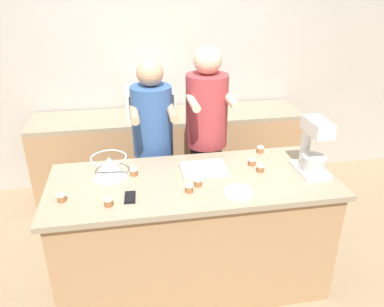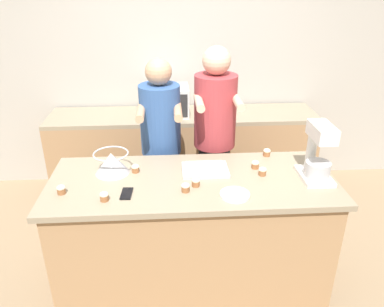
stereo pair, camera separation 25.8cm
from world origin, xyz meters
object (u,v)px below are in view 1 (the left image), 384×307
(cupcake_1, at_px, (252,161))
(cupcake_6, at_px, (189,188))
(person_left, at_px, (154,151))
(microwave_oven, at_px, (150,102))
(cupcake_7, at_px, (61,197))
(baking_tray, at_px, (204,169))
(mixing_bowl, at_px, (109,166))
(cupcake_5, at_px, (198,182))
(person_right, at_px, (206,142))
(stand_mixer, at_px, (313,150))
(small_plate, at_px, (238,192))
(cupcake_2, at_px, (108,201))
(cupcake_4, at_px, (134,171))
(cell_phone, at_px, (130,197))
(cupcake_0, at_px, (260,168))
(cupcake_3, at_px, (260,149))

(cupcake_1, xyz_separation_m, cupcake_6, (-0.53, -0.30, 0.00))
(person_left, bearing_deg, microwave_oven, 87.48)
(microwave_oven, height_order, cupcake_7, microwave_oven)
(baking_tray, relative_size, cupcake_6, 5.42)
(person_left, height_order, mixing_bowl, person_left)
(cupcake_5, bearing_deg, baking_tray, 67.84)
(person_right, bearing_deg, cupcake_5, -106.24)
(mixing_bowl, bearing_deg, baking_tray, -2.01)
(baking_tray, bearing_deg, stand_mixer, -10.97)
(small_plate, bearing_deg, microwave_oven, 104.99)
(stand_mixer, bearing_deg, person_left, 147.87)
(cupcake_7, bearing_deg, microwave_oven, 66.80)
(stand_mixer, relative_size, cupcake_2, 6.57)
(cupcake_2, height_order, cupcake_6, same)
(person_left, xyz_separation_m, stand_mixer, (1.08, -0.68, 0.23))
(small_plate, bearing_deg, person_right, 91.76)
(person_left, distance_m, stand_mixer, 1.30)
(person_left, height_order, cupcake_4, person_left)
(cell_phone, bearing_deg, cupcake_1, 18.73)
(mixing_bowl, height_order, cupcake_6, mixing_bowl)
(cupcake_0, xyz_separation_m, cupcake_4, (-0.91, 0.10, 0.00))
(cupcake_5, height_order, cupcake_7, same)
(baking_tray, height_order, microwave_oven, microwave_oven)
(cupcake_2, height_order, cupcake_4, same)
(small_plate, height_order, cupcake_2, cupcake_2)
(microwave_oven, bearing_deg, cupcake_3, -53.78)
(stand_mixer, height_order, cupcake_6, stand_mixer)
(mixing_bowl, bearing_deg, cupcake_3, 10.03)
(cell_phone, bearing_deg, small_plate, -5.43)
(person_right, relative_size, cupcake_2, 28.10)
(mixing_bowl, height_order, small_plate, mixing_bowl)
(cupcake_0, relative_size, cupcake_5, 1.00)
(cupcake_2, relative_size, cupcake_5, 1.00)
(mixing_bowl, height_order, cupcake_3, mixing_bowl)
(cupcake_2, distance_m, cupcake_4, 0.41)
(cupcake_2, relative_size, cupcake_7, 1.00)
(small_plate, xyz_separation_m, cupcake_0, (0.24, 0.27, 0.02))
(baking_tray, xyz_separation_m, microwave_oven, (-0.29, 1.33, 0.11))
(stand_mixer, bearing_deg, cell_phone, -174.02)
(baking_tray, bearing_deg, cupcake_4, 177.34)
(baking_tray, distance_m, cupcake_7, 1.00)
(person_left, bearing_deg, cupcake_1, -35.87)
(cupcake_4, bearing_deg, cupcake_1, 0.27)
(cupcake_0, bearing_deg, person_left, 139.81)
(cupcake_7, bearing_deg, cupcake_2, -19.48)
(cupcake_3, bearing_deg, microwave_oven, 126.22)
(stand_mixer, xyz_separation_m, cupcake_2, (-1.43, -0.20, -0.15))
(cell_phone, bearing_deg, cupcake_6, 1.48)
(stand_mixer, height_order, cupcake_0, stand_mixer)
(person_right, xyz_separation_m, cupcake_7, (-1.10, -0.78, 0.04))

